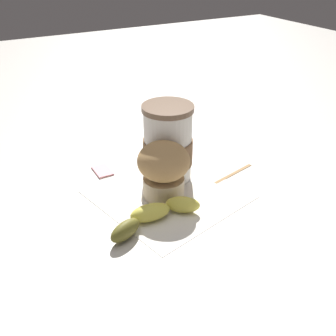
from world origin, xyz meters
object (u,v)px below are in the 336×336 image
Objects in this scene: muffin at (164,168)px; banana at (153,215)px; sugar_packet at (103,170)px; coffee_cup at (168,145)px.

banana is at bearing -41.62° from muffin.
banana is 0.20m from sugar_packet.
sugar_packet is (-0.14, -0.07, -0.06)m from muffin.
muffin is at bearing -34.44° from coffee_cup.
coffee_cup is 0.07m from muffin.
muffin is 2.15× the size of sugar_packet.
sugar_packet is (-0.20, -0.01, -0.01)m from banana.
banana is 3.58× the size of sugar_packet.
coffee_cup is 0.16m from banana.
coffee_cup reaches higher than sugar_packet.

